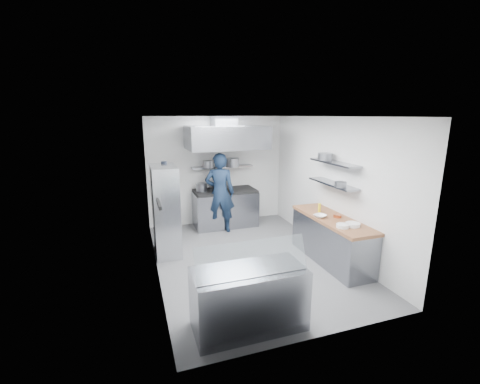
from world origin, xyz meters
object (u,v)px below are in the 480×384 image
object	(u,v)px
gas_range	(225,209)
chef	(220,193)
wire_rack	(166,211)
display_case	(249,299)

from	to	relation	value
gas_range	chef	bearing A→B (deg)	-122.91
wire_rack	display_case	xyz separation A→B (m)	(0.78, -2.82, -0.50)
wire_rack	display_case	world-z (taller)	wire_rack
chef	wire_rack	xyz separation A→B (m)	(-1.40, -0.92, -0.05)
gas_range	chef	world-z (taller)	chef
gas_range	wire_rack	xyz separation A→B (m)	(-1.63, -1.28, 0.48)
wire_rack	display_case	bearing A→B (deg)	-74.63
gas_range	chef	xyz separation A→B (m)	(-0.23, -0.36, 0.53)
wire_rack	gas_range	bearing A→B (deg)	38.12
wire_rack	display_case	size ratio (longest dim) A/B	1.23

